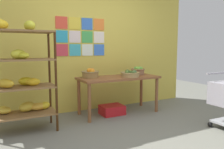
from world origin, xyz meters
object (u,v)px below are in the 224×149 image
Objects in this scene: fruit_basket_right at (130,74)px; banana_shelf_unit at (22,76)px; fruit_basket_back_left at (90,73)px; display_table at (119,81)px; produce_crate_under_table at (112,110)px; fruit_basket_back_right at (138,71)px.

banana_shelf_unit is at bearing -178.98° from fruit_basket_right.
fruit_basket_back_left is at bearing 13.49° from banana_shelf_unit.
display_table is 3.59× the size of produce_crate_under_table.
fruit_basket_right is at bearing -20.05° from fruit_basket_back_left.
fruit_basket_back_left is 0.75× the size of produce_crate_under_table.
fruit_basket_right is 1.27× the size of fruit_basket_back_right.
banana_shelf_unit is 5.79× the size of fruit_basket_back_right.
fruit_basket_back_left is 0.81m from produce_crate_under_table.
banana_shelf_unit is 2.28m from fruit_basket_back_right.
fruit_basket_right is 0.85× the size of produce_crate_under_table.
banana_shelf_unit reaches higher than produce_crate_under_table.
produce_crate_under_table is (0.38, -0.14, -0.70)m from fruit_basket_back_left.
fruit_basket_back_left is (-0.53, 0.12, 0.17)m from display_table.
fruit_basket_back_right reaches higher than fruit_basket_right.
fruit_basket_right is at bearing -143.36° from fruit_basket_back_right.
display_table is at bearing -12.41° from fruit_basket_back_left.
fruit_basket_right is at bearing 1.02° from banana_shelf_unit.
fruit_basket_back_left is at bearing 159.95° from fruit_basket_right.
banana_shelf_unit is at bearing -172.57° from fruit_basket_back_right.
fruit_basket_back_right is (2.26, 0.29, -0.05)m from banana_shelf_unit.
fruit_basket_back_left is at bearing 159.40° from produce_crate_under_table.
display_table is 5.38× the size of fruit_basket_back_right.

